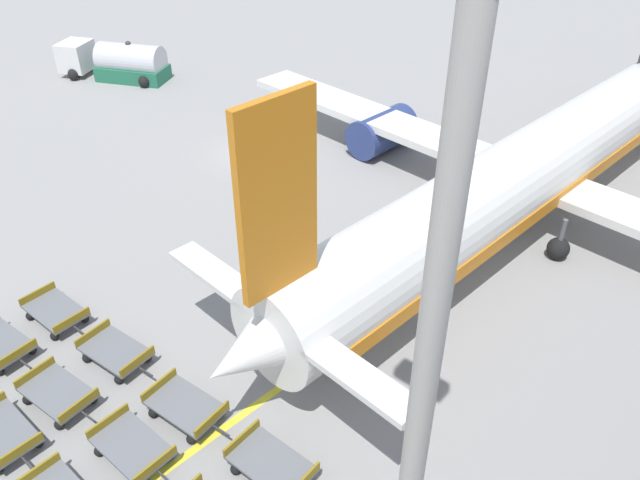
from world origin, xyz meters
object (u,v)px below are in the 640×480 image
(baggage_dolly_row_near_col_b, at_px, (2,434))
(baggage_dolly_row_mid_a_col_b, at_px, (58,394))
(baggage_dolly_row_mid_a_col_a, at_px, (0,344))
(apron_light_mast, at_px, (445,234))
(baggage_dolly_row_mid_b_col_b, at_px, (116,352))
(baggage_dolly_row_mid_a_col_c, at_px, (132,448))
(fuel_tanker_secondary, at_px, (119,63))
(baggage_dolly_row_mid_b_col_d, at_px, (272,465))
(baggage_dolly_row_mid_b_col_a, at_px, (56,312))
(baggage_dolly_row_mid_b_col_c, at_px, (186,407))
(airplane, at_px, (548,161))

(baggage_dolly_row_near_col_b, xyz_separation_m, baggage_dolly_row_mid_a_col_b, (-0.20, 2.11, 0.00))
(baggage_dolly_row_mid_a_col_a, xyz_separation_m, apron_light_mast, (16.95, 2.21, 11.59))
(baggage_dolly_row_near_col_b, relative_size, baggage_dolly_row_mid_b_col_b, 0.98)
(baggage_dolly_row_mid_a_col_c, bearing_deg, fuel_tanker_secondary, 146.42)
(baggage_dolly_row_near_col_b, xyz_separation_m, baggage_dolly_row_mid_b_col_d, (7.50, 5.00, 0.00))
(baggage_dolly_row_mid_a_col_b, xyz_separation_m, baggage_dolly_row_mid_b_col_a, (-4.06, 2.22, 0.00))
(fuel_tanker_secondary, relative_size, baggage_dolly_row_mid_b_col_c, 2.54)
(fuel_tanker_secondary, xyz_separation_m, baggage_dolly_row_mid_b_col_b, (25.80, -17.73, -0.79))
(airplane, distance_m, fuel_tanker_secondary, 33.20)
(airplane, distance_m, baggage_dolly_row_mid_a_col_b, 24.53)
(baggage_dolly_row_near_col_b, xyz_separation_m, apron_light_mast, (12.82, 4.14, 11.59))
(baggage_dolly_row_near_col_b, height_order, baggage_dolly_row_mid_a_col_b, same)
(baggage_dolly_row_near_col_b, bearing_deg, baggage_dolly_row_mid_a_col_a, 154.87)
(fuel_tanker_secondary, distance_m, baggage_dolly_row_mid_a_col_b, 32.98)
(baggage_dolly_row_mid_b_col_b, bearing_deg, baggage_dolly_row_mid_a_col_a, -144.05)
(baggage_dolly_row_mid_a_col_a, distance_m, baggage_dolly_row_mid_a_col_b, 3.94)
(baggage_dolly_row_near_col_b, relative_size, baggage_dolly_row_mid_a_col_a, 0.99)
(baggage_dolly_row_mid_a_col_b, height_order, baggage_dolly_row_mid_a_col_c, same)
(baggage_dolly_row_near_col_b, distance_m, baggage_dolly_row_mid_b_col_b, 4.64)
(baggage_dolly_row_mid_a_col_b, relative_size, baggage_dolly_row_mid_a_col_c, 1.02)
(apron_light_mast, bearing_deg, baggage_dolly_row_mid_a_col_b, -171.14)
(baggage_dolly_row_mid_a_col_a, relative_size, baggage_dolly_row_mid_b_col_a, 1.01)
(fuel_tanker_secondary, xyz_separation_m, baggage_dolly_row_mid_b_col_a, (21.97, -18.03, -0.79))
(fuel_tanker_secondary, bearing_deg, baggage_dolly_row_mid_b_col_a, -39.38)
(baggage_dolly_row_mid_a_col_b, distance_m, baggage_dolly_row_mid_a_col_c, 3.89)
(fuel_tanker_secondary, bearing_deg, apron_light_mast, -25.01)
(baggage_dolly_row_mid_a_col_c, bearing_deg, baggage_dolly_row_mid_b_col_d, 32.99)
(fuel_tanker_secondary, xyz_separation_m, baggage_dolly_row_mid_a_col_b, (26.03, -20.24, -0.79))
(baggage_dolly_row_near_col_b, relative_size, baggage_dolly_row_mid_a_col_c, 1.00)
(baggage_dolly_row_mid_a_col_b, bearing_deg, airplane, 73.37)
(airplane, bearing_deg, baggage_dolly_row_near_col_b, -104.90)
(baggage_dolly_row_near_col_b, bearing_deg, baggage_dolly_row_mid_a_col_b, 95.38)
(fuel_tanker_secondary, distance_m, apron_light_mast, 44.42)
(apron_light_mast, bearing_deg, fuel_tanker_secondary, 154.99)
(baggage_dolly_row_mid_a_col_b, xyz_separation_m, baggage_dolly_row_mid_b_col_c, (3.85, 2.58, 0.00))
(fuel_tanker_secondary, relative_size, baggage_dolly_row_mid_b_col_b, 2.54)
(fuel_tanker_secondary, bearing_deg, baggage_dolly_row_mid_b_col_d, -27.23)
(baggage_dolly_row_near_col_b, height_order, baggage_dolly_row_mid_b_col_b, same)
(baggage_dolly_row_mid_a_col_b, xyz_separation_m, apron_light_mast, (13.01, 2.03, 11.59))
(baggage_dolly_row_mid_b_col_d, bearing_deg, baggage_dolly_row_mid_a_col_c, -147.01)
(baggage_dolly_row_mid_a_col_c, xyz_separation_m, baggage_dolly_row_mid_b_col_b, (-4.09, 2.12, 0.00))
(baggage_dolly_row_mid_b_col_a, relative_size, baggage_dolly_row_mid_b_col_b, 0.99)
(baggage_dolly_row_mid_a_col_a, xyz_separation_m, baggage_dolly_row_mid_a_col_b, (3.93, 0.18, 0.00))
(baggage_dolly_row_mid_a_col_c, xyz_separation_m, baggage_dolly_row_mid_b_col_d, (3.84, 2.49, 0.00))
(fuel_tanker_secondary, relative_size, baggage_dolly_row_mid_a_col_b, 2.55)
(baggage_dolly_row_mid_a_col_a, relative_size, apron_light_mast, 0.17)
(baggage_dolly_row_near_col_b, distance_m, apron_light_mast, 17.77)
(baggage_dolly_row_mid_b_col_c, relative_size, baggage_dolly_row_mid_b_col_d, 1.01)
(baggage_dolly_row_mid_a_col_b, distance_m, baggage_dolly_row_mid_b_col_a, 4.63)
(baggage_dolly_row_mid_a_col_b, distance_m, apron_light_mast, 17.54)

